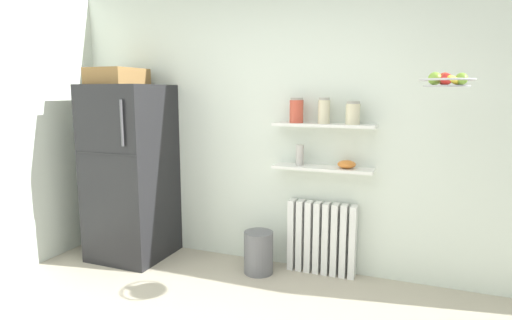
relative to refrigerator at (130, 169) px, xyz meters
The scene contains 12 objects.
back_wall 1.61m from the refrigerator, 14.81° to the left, with size 7.04×0.10×2.60m, color silver.
refrigerator is the anchor object (origin of this frame).
radiator 1.94m from the refrigerator, ahead, with size 0.61×0.12×0.65m.
wall_shelf_lower 1.86m from the refrigerator, ahead, with size 0.86×0.22×0.03m, color white.
wall_shelf_upper 1.91m from the refrigerator, ahead, with size 0.86×0.22×0.03m, color white.
storage_jar_0 1.72m from the refrigerator, ahead, with size 0.12×0.12×0.22m.
storage_jar_1 1.94m from the refrigerator, ahead, with size 0.10×0.10×0.22m.
storage_jar_2 2.17m from the refrigerator, ahead, with size 0.12×0.12×0.19m.
vase 1.66m from the refrigerator, ahead, with size 0.07×0.07×0.18m, color #B2ADA8.
shelf_bowl 2.06m from the refrigerator, ahead, with size 0.15×0.15×0.07m, color orange.
trash_bin 1.48m from the refrigerator, ahead, with size 0.26×0.26×0.38m, color slate.
hanging_fruit_basket 2.88m from the refrigerator, ahead, with size 0.35×0.35×0.10m.
Camera 1 is at (1.11, -1.64, 1.61)m, focal length 29.52 mm.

